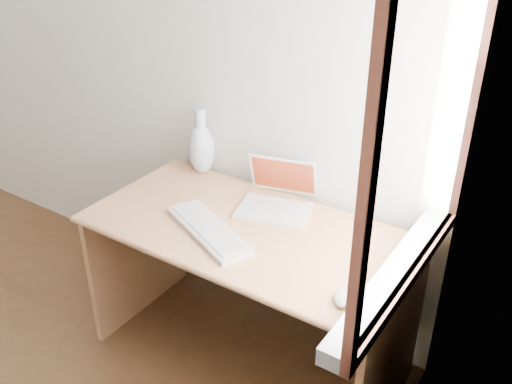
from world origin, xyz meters
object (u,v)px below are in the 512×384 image
Objects in this scene: desk at (258,259)px; vase at (201,147)px; laptop at (279,198)px; external_keyboard at (209,230)px.

vase is (-0.47, 0.21, 0.34)m from desk.
laptop is 0.50m from vase.
external_keyboard is at bearing -119.42° from desk.
laptop is 0.35m from external_keyboard.
external_keyboard reaches higher than desk.
laptop is 0.70× the size of external_keyboard.
laptop is at bearing -10.31° from vase.
vase is at bearing 154.74° from external_keyboard.
external_keyboard is at bearing -126.84° from laptop.
vase reaches higher than desk.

